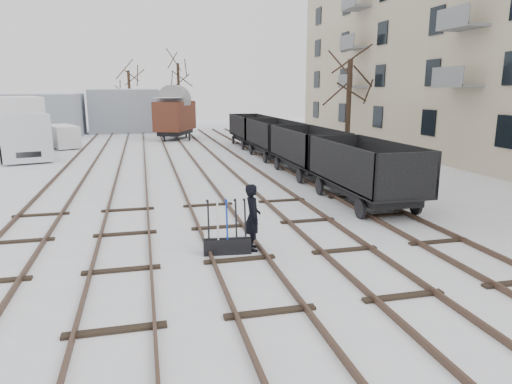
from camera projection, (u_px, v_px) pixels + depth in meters
ground at (240, 260)px, 12.03m from camera, size 120.00×120.00×0.00m
tracks at (188, 171)px, 24.97m from camera, size 13.90×52.00×0.16m
apartment_block at (507, 29)px, 28.20m from camera, size 10.12×45.00×16.10m
shed_left at (24, 115)px, 42.63m from camera, size 10.00×8.00×4.10m
shed_right at (125, 110)px, 48.48m from camera, size 7.00×6.00×4.50m
ground_frame at (227, 243)px, 12.54m from camera, size 1.34×0.56×1.49m
worker at (253, 217)px, 12.66m from camera, size 0.49×0.71×1.88m
freight_wagon_a at (364, 181)px, 17.80m from camera, size 2.38×5.96×2.43m
freight_wagon_b at (307, 158)px, 23.86m from camera, size 2.38×5.96×2.43m
freight_wagon_c at (274, 144)px, 29.92m from camera, size 2.38×5.96×2.43m
freight_wagon_d at (251, 135)px, 35.99m from camera, size 2.38×5.96×2.43m
box_van_wagon at (175, 115)px, 40.98m from camera, size 4.37×5.53×3.74m
lorry at (19, 126)px, 30.26m from camera, size 4.55×9.09×3.95m
panel_van at (63, 136)px, 35.16m from camera, size 3.11×4.28×1.73m
tree_near at (348, 113)px, 26.78m from camera, size 0.30×0.30×6.11m
tree_far_left at (130, 101)px, 49.42m from camera, size 0.30×0.30×6.42m
tree_far_right at (179, 97)px, 50.44m from camera, size 0.30×0.30×7.23m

